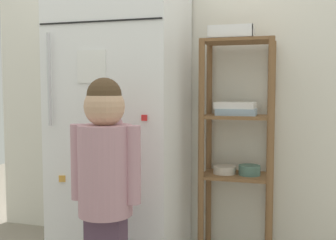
# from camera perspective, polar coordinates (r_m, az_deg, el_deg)

# --- Properties ---
(kitchen_wall_back) EXTENTS (2.68, 0.03, 2.33)m
(kitchen_wall_back) POSITION_cam_1_polar(r_m,az_deg,el_deg) (2.71, 0.73, 7.19)
(kitchen_wall_back) COLOR silver
(kitchen_wall_back) RESTS_ON ground
(refrigerator) EXTENTS (0.71, 0.66, 1.83)m
(refrigerator) POSITION_cam_1_polar(r_m,az_deg,el_deg) (2.46, -6.46, 1.62)
(refrigerator) COLOR white
(refrigerator) RESTS_ON ground
(child_standing) EXTENTS (0.35, 0.26, 1.09)m
(child_standing) POSITION_cam_1_polar(r_m,az_deg,el_deg) (1.93, -8.82, -6.91)
(child_standing) COLOR #573E53
(child_standing) RESTS_ON ground
(pantry_shelf_unit) EXTENTS (0.43, 0.28, 1.32)m
(pantry_shelf_unit) POSITION_cam_1_polar(r_m,az_deg,el_deg) (2.47, 9.72, -1.79)
(pantry_shelf_unit) COLOR brown
(pantry_shelf_unit) RESTS_ON ground
(fruit_bin) EXTENTS (0.26, 0.18, 0.08)m
(fruit_bin) POSITION_cam_1_polar(r_m,az_deg,el_deg) (2.45, 8.84, 11.95)
(fruit_bin) COLOR white
(fruit_bin) RESTS_ON pantry_shelf_unit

